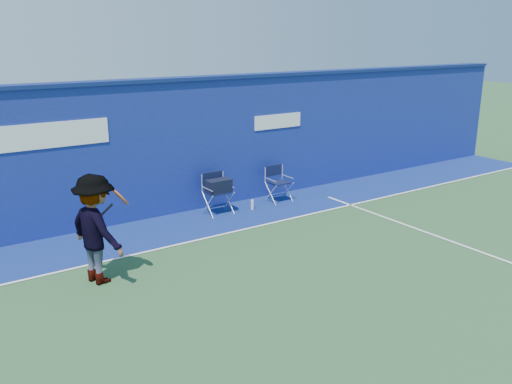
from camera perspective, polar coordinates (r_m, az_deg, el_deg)
ground at (r=8.37m, az=2.41°, el=-12.21°), size 80.00×80.00×0.00m
stadium_wall at (r=12.19m, az=-12.14°, el=4.35°), size 24.00×0.50×3.08m
out_of_bounds_strip at (r=11.64m, az=-9.63°, el=-4.02°), size 24.00×1.80×0.01m
court_lines at (r=8.80m, az=0.06°, el=-10.61°), size 24.00×12.00×0.01m
directors_chair_left at (r=12.49m, az=-4.03°, el=-0.48°), size 0.56×0.52×0.95m
directors_chair_right at (r=13.43m, az=2.41°, el=0.18°), size 0.52×0.47×0.88m
water_bottle at (r=12.80m, az=-0.39°, el=-1.35°), size 0.07×0.07×0.24m
tennis_player at (r=9.26m, az=-16.46°, el=-3.76°), size 1.02×1.34×1.85m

